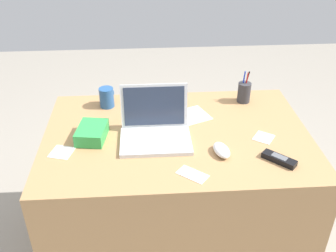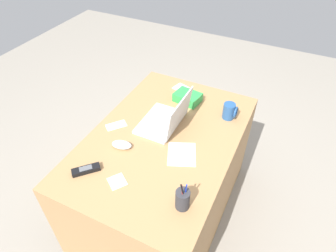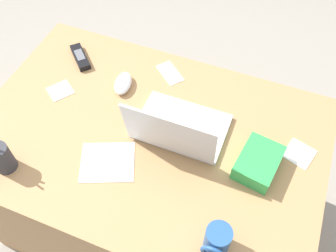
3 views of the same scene
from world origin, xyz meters
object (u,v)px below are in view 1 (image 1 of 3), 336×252
at_px(laptop, 155,129).
at_px(computer_mouse, 222,150).
at_px(coffee_mug_white, 107,97).
at_px(snack_bag, 92,133).
at_px(cordless_phone, 279,159).
at_px(pen_holder, 244,92).

bearing_deg(laptop, computer_mouse, -26.99).
distance_m(computer_mouse, coffee_mug_white, 0.69).
height_order(laptop, coffee_mug_white, laptop).
bearing_deg(laptop, snack_bag, 176.32).
xyz_separation_m(coffee_mug_white, snack_bag, (-0.05, -0.30, -0.02)).
relative_size(computer_mouse, coffee_mug_white, 1.12).
xyz_separation_m(laptop, cordless_phone, (0.50, -0.21, -0.03)).
distance_m(cordless_phone, snack_bag, 0.82).
bearing_deg(pen_holder, laptop, -146.38).
distance_m(cordless_phone, pen_holder, 0.53).
relative_size(coffee_mug_white, snack_bag, 0.61).
xyz_separation_m(cordless_phone, pen_holder, (-0.03, 0.53, 0.04)).
bearing_deg(coffee_mug_white, computer_mouse, -41.89).
bearing_deg(pen_holder, computer_mouse, -113.78).
distance_m(coffee_mug_white, snack_bag, 0.31).
relative_size(cordless_phone, pen_holder, 0.77).
distance_m(laptop, cordless_phone, 0.55).
height_order(computer_mouse, snack_bag, snack_bag).
height_order(computer_mouse, cordless_phone, computer_mouse).
distance_m(laptop, snack_bag, 0.29).
xyz_separation_m(laptop, snack_bag, (-0.28, 0.02, -0.02)).
xyz_separation_m(computer_mouse, pen_holder, (0.20, 0.46, 0.04)).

